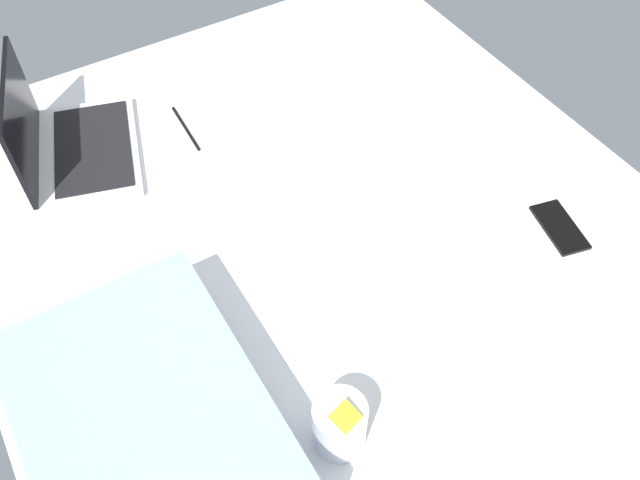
{
  "coord_description": "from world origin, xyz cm",
  "views": [
    {
      "loc": [
        -67.23,
        47.32,
        127.54
      ],
      "look_at": [
        3.87,
        4.56,
        24.0
      ],
      "focal_mm": 37.84,
      "sensor_mm": 36.0,
      "label": 1
    }
  ],
  "objects_px": {
    "snack_cup": "(340,424)",
    "pillow": "(151,430)",
    "laptop": "(70,143)",
    "cell_phone": "(560,227)"
  },
  "relations": [
    {
      "from": "snack_cup",
      "to": "cell_phone",
      "type": "bearing_deg",
      "value": -76.88
    },
    {
      "from": "laptop",
      "to": "cell_phone",
      "type": "distance_m",
      "value": 1.09
    },
    {
      "from": "snack_cup",
      "to": "pillow",
      "type": "height_order",
      "value": "snack_cup"
    },
    {
      "from": "laptop",
      "to": "pillow",
      "type": "xyz_separation_m",
      "value": [
        -0.74,
        0.1,
        0.02
      ]
    },
    {
      "from": "snack_cup",
      "to": "cell_phone",
      "type": "height_order",
      "value": "snack_cup"
    },
    {
      "from": "pillow",
      "to": "laptop",
      "type": "bearing_deg",
      "value": -7.66
    },
    {
      "from": "pillow",
      "to": "snack_cup",
      "type": "bearing_deg",
      "value": -118.22
    },
    {
      "from": "snack_cup",
      "to": "pillow",
      "type": "distance_m",
      "value": 0.3
    },
    {
      "from": "cell_phone",
      "to": "snack_cup",
      "type": "bearing_deg",
      "value": -153.75
    },
    {
      "from": "cell_phone",
      "to": "laptop",
      "type": "bearing_deg",
      "value": 150.83
    }
  ]
}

